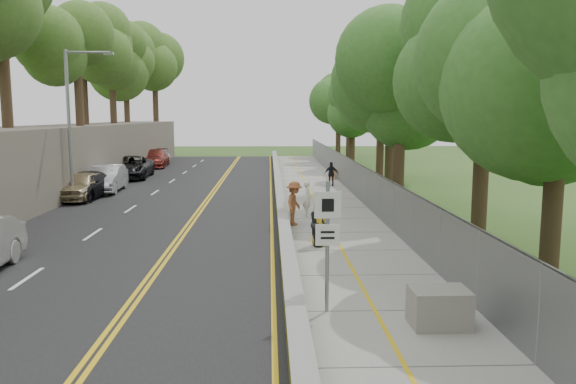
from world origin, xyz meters
TOP-DOWN VIEW (x-y plane):
  - ground at (0.00, 0.00)m, footprint 140.00×140.00m
  - road at (-5.40, 15.00)m, footprint 11.20×66.00m
  - sidewalk at (2.55, 15.00)m, footprint 4.20×66.00m
  - jersey_barrier at (0.25, 15.00)m, footprint 0.42×66.00m
  - rock_embankment at (-13.50, 15.00)m, footprint 5.00×66.00m
  - chainlink_fence at (4.65, 15.00)m, footprint 0.04×66.00m
  - trees_embankment at (-13.00, 15.00)m, footprint 6.40×66.00m
  - trees_fenceside at (7.00, 15.00)m, footprint 7.00×66.00m
  - streetlight at (-10.46, 14.00)m, footprint 2.52×0.22m
  - signpost at (1.05, -3.02)m, footprint 0.62×0.09m
  - construction_barrel at (4.30, 24.53)m, footprint 0.50×0.50m
  - concrete_block at (3.42, -4.00)m, footprint 1.27×0.96m
  - car_3 at (-10.60, 15.63)m, footprint 2.36×5.15m
  - car_4 at (-10.60, 15.24)m, footprint 2.18×4.74m
  - car_5 at (-10.19, 18.45)m, footprint 2.02×5.04m
  - car_6 at (-10.53, 25.85)m, footprint 3.02×6.02m
  - car_7 at (-10.60, 34.90)m, footprint 2.61×5.63m
  - car_8 at (-10.60, 36.83)m, footprint 2.03×4.56m
  - painter_0 at (1.45, 3.72)m, footprint 0.59×0.83m
  - painter_1 at (1.45, 9.71)m, footprint 0.45×0.63m
  - painter_2 at (1.45, 3.76)m, footprint 0.69×0.85m
  - painter_3 at (0.75, 7.54)m, footprint 1.04×1.36m
  - person_far at (3.77, 20.71)m, footprint 0.93×0.40m

SIDE VIEW (x-z plane):
  - ground at x=0.00m, z-range 0.00..0.00m
  - road at x=-5.40m, z-range 0.00..0.04m
  - sidewalk at x=2.55m, z-range 0.00..0.05m
  - jersey_barrier at x=0.25m, z-range 0.00..0.60m
  - construction_barrel at x=4.30m, z-range 0.05..0.86m
  - concrete_block at x=3.42m, z-range 0.05..0.89m
  - car_3 at x=-10.60m, z-range 0.04..1.50m
  - car_8 at x=-10.60m, z-range 0.04..1.56m
  - car_4 at x=-10.60m, z-range 0.04..1.61m
  - car_7 at x=-10.60m, z-range 0.04..1.63m
  - person_far at x=3.77m, z-range 0.05..1.63m
  - painter_0 at x=1.45m, z-range 0.05..1.65m
  - car_5 at x=-10.19m, z-range 0.04..1.67m
  - car_6 at x=-10.53m, z-range 0.04..1.67m
  - painter_1 at x=1.45m, z-range 0.05..1.68m
  - painter_2 at x=1.45m, z-range 0.05..1.68m
  - painter_3 at x=0.75m, z-range 0.05..1.91m
  - chainlink_fence at x=4.65m, z-range 0.00..2.00m
  - signpost at x=1.05m, z-range 0.41..3.51m
  - rock_embankment at x=-13.50m, z-range 0.00..4.00m
  - streetlight at x=-10.46m, z-range 0.64..8.64m
  - trees_fenceside at x=7.00m, z-range 0.00..14.00m
  - trees_embankment at x=-13.00m, z-range 4.00..17.00m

